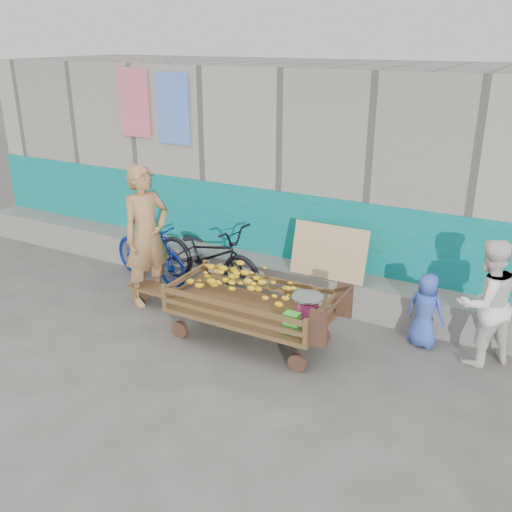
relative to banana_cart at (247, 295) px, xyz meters
The scene contains 9 objects.
ground 1.18m from the banana_cart, 78.27° to the right, with size 80.00×80.00×0.00m, color #4D4A46.
building_wall 3.18m from the banana_cart, 86.12° to the left, with size 12.00×3.50×3.00m.
banana_cart is the anchor object (origin of this frame).
bench 1.47m from the banana_cart, behind, with size 1.01×0.30×0.25m.
vendor_man 1.73m from the banana_cart, behind, with size 0.68×0.45×1.88m, color #9F7246.
woman 2.60m from the banana_cart, 18.13° to the left, with size 0.70×0.54×1.43m, color white.
child 2.05m from the banana_cart, 25.34° to the left, with size 0.44×0.28×0.89m, color #3650B6.
bicycle_dark 1.63m from the banana_cart, 139.77° to the left, with size 0.65×1.87×0.98m, color black.
bicycle_blue 2.29m from the banana_cart, 157.84° to the left, with size 0.42×1.48×0.89m, color navy.
Camera 1 is at (2.74, -4.18, 3.39)m, focal length 40.00 mm.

